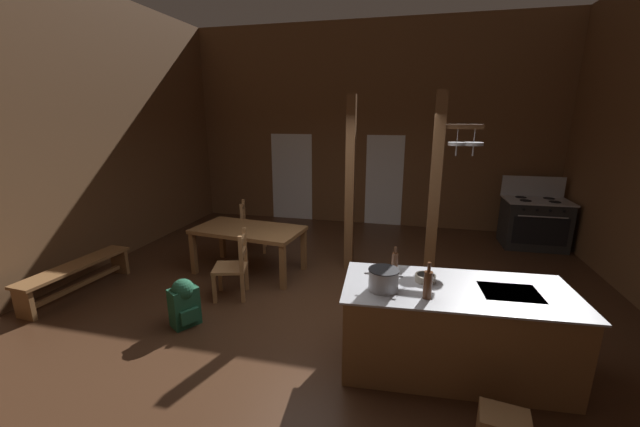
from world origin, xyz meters
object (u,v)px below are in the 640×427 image
(stockpot_on_counter, at_px, (383,279))
(bottle_short_on_counter, at_px, (428,284))
(backpack, at_px, (184,301))
(bench_along_left_wall, at_px, (77,273))
(bottle_tall_on_counter, at_px, (395,261))
(dining_table, at_px, (248,233))
(mixing_bowl_on_counter, at_px, (425,278))
(ladderback_chair_near_window, at_px, (251,228))
(stove_range, at_px, (534,222))
(ladderback_chair_by_post, at_px, (234,266))
(kitchen_island, at_px, (453,329))

(stockpot_on_counter, relative_size, bottle_short_on_counter, 1.05)
(backpack, relative_size, stockpot_on_counter, 1.65)
(bench_along_left_wall, relative_size, bottle_tall_on_counter, 6.13)
(bench_along_left_wall, height_order, bottle_short_on_counter, bottle_short_on_counter)
(dining_table, relative_size, bottle_tall_on_counter, 6.74)
(mixing_bowl_on_counter, xyz_separation_m, bottle_tall_on_counter, (-0.31, 0.20, 0.07))
(mixing_bowl_on_counter, height_order, bottle_tall_on_counter, bottle_tall_on_counter)
(ladderback_chair_near_window, distance_m, bottle_short_on_counter, 4.28)
(mixing_bowl_on_counter, bearing_deg, bottle_short_on_counter, -89.25)
(dining_table, distance_m, bottle_short_on_counter, 3.38)
(backpack, bearing_deg, bottle_tall_on_counter, 4.59)
(ladderback_chair_near_window, xyz_separation_m, stockpot_on_counter, (2.64, -2.88, 0.53))
(stove_range, distance_m, bench_along_left_wall, 7.84)
(stockpot_on_counter, distance_m, mixing_bowl_on_counter, 0.49)
(backpack, xyz_separation_m, mixing_bowl_on_counter, (2.76, 0.00, 0.60))
(ladderback_chair_by_post, distance_m, backpack, 0.88)
(ladderback_chair_by_post, relative_size, bottle_tall_on_counter, 3.57)
(dining_table, relative_size, bottle_short_on_counter, 5.20)
(bench_along_left_wall, distance_m, backpack, 2.00)
(backpack, bearing_deg, bench_along_left_wall, 169.02)
(ladderback_chair_by_post, relative_size, backpack, 1.59)
(bottle_short_on_counter, bearing_deg, ladderback_chair_near_window, 135.77)
(stove_range, relative_size, bench_along_left_wall, 0.81)
(ladderback_chair_by_post, height_order, backpack, ladderback_chair_by_post)
(stove_range, relative_size, ladderback_chair_near_window, 1.39)
(bench_along_left_wall, height_order, mixing_bowl_on_counter, mixing_bowl_on_counter)
(stove_range, relative_size, bottle_tall_on_counter, 4.96)
(bench_along_left_wall, bearing_deg, stove_range, 28.38)
(mixing_bowl_on_counter, bearing_deg, backpack, -179.98)
(kitchen_island, bearing_deg, dining_table, 149.19)
(stove_range, bearing_deg, bench_along_left_wall, -151.62)
(stockpot_on_counter, height_order, mixing_bowl_on_counter, stockpot_on_counter)
(kitchen_island, xyz_separation_m, stove_range, (1.87, 4.19, 0.04))
(stove_range, xyz_separation_m, ladderback_chair_near_window, (-5.20, -1.51, -0.03))
(bottle_short_on_counter, bearing_deg, kitchen_island, 43.58)
(ladderback_chair_by_post, bearing_deg, stove_range, 35.02)
(dining_table, xyz_separation_m, mixing_bowl_on_counter, (2.66, -1.68, 0.27))
(dining_table, relative_size, ladderback_chair_by_post, 1.89)
(backpack, relative_size, bottle_tall_on_counter, 2.24)
(dining_table, xyz_separation_m, backpack, (-0.10, -1.68, -0.34))
(bench_along_left_wall, xyz_separation_m, mixing_bowl_on_counter, (4.73, -0.38, 0.61))
(ladderback_chair_near_window, xyz_separation_m, bench_along_left_wall, (-1.70, -2.21, -0.14))
(kitchen_island, height_order, dining_table, kitchen_island)
(dining_table, bearing_deg, stove_range, 26.69)
(ladderback_chair_near_window, distance_m, stockpot_on_counter, 3.94)
(kitchen_island, bearing_deg, stockpot_on_counter, -163.93)
(stockpot_on_counter, height_order, bottle_short_on_counter, bottle_short_on_counter)
(dining_table, relative_size, bench_along_left_wall, 1.10)
(kitchen_island, distance_m, stockpot_on_counter, 0.90)
(stockpot_on_counter, relative_size, bottle_tall_on_counter, 1.36)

